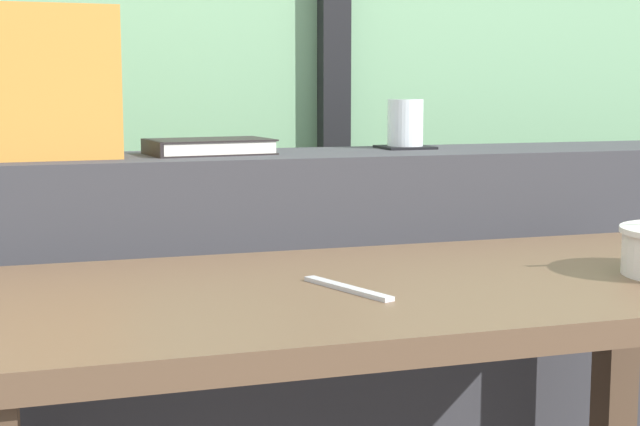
{
  "coord_description": "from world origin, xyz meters",
  "views": [
    {
      "loc": [
        -0.56,
        -1.17,
        0.97
      ],
      "look_at": [
        -0.07,
        0.38,
        0.75
      ],
      "focal_mm": 53.66,
      "sensor_mm": 36.0,
      "label": 1
    }
  ],
  "objects_px": {
    "fork_utensil": "(347,288)",
    "juice_glass": "(405,124)",
    "throw_pillow": "(21,83)",
    "closed_book": "(208,147)",
    "breakfast_table": "(393,365)",
    "coaster_square": "(405,147)"
  },
  "relations": [
    {
      "from": "fork_utensil",
      "to": "juice_glass",
      "type": "bearing_deg",
      "value": 41.34
    },
    {
      "from": "throw_pillow",
      "to": "closed_book",
      "type": "bearing_deg",
      "value": 2.73
    },
    {
      "from": "breakfast_table",
      "to": "juice_glass",
      "type": "distance_m",
      "value": 0.69
    },
    {
      "from": "closed_book",
      "to": "throw_pillow",
      "type": "distance_m",
      "value": 0.34
    },
    {
      "from": "breakfast_table",
      "to": "closed_book",
      "type": "bearing_deg",
      "value": 106.11
    },
    {
      "from": "coaster_square",
      "to": "closed_book",
      "type": "distance_m",
      "value": 0.41
    },
    {
      "from": "juice_glass",
      "to": "fork_utensil",
      "type": "xyz_separation_m",
      "value": [
        -0.33,
        -0.6,
        -0.19
      ]
    },
    {
      "from": "closed_book",
      "to": "juice_glass",
      "type": "bearing_deg",
      "value": 4.89
    },
    {
      "from": "coaster_square",
      "to": "fork_utensil",
      "type": "distance_m",
      "value": 0.7
    },
    {
      "from": "breakfast_table",
      "to": "juice_glass",
      "type": "bearing_deg",
      "value": 65.86
    },
    {
      "from": "juice_glass",
      "to": "throw_pillow",
      "type": "distance_m",
      "value": 0.74
    },
    {
      "from": "breakfast_table",
      "to": "fork_utensil",
      "type": "bearing_deg",
      "value": -156.78
    },
    {
      "from": "breakfast_table",
      "to": "coaster_square",
      "type": "distance_m",
      "value": 0.67
    },
    {
      "from": "coaster_square",
      "to": "fork_utensil",
      "type": "relative_size",
      "value": 0.59
    },
    {
      "from": "throw_pillow",
      "to": "fork_utensil",
      "type": "relative_size",
      "value": 1.88
    },
    {
      "from": "juice_glass",
      "to": "coaster_square",
      "type": "bearing_deg",
      "value": -90.0
    },
    {
      "from": "breakfast_table",
      "to": "closed_book",
      "type": "height_order",
      "value": "closed_book"
    },
    {
      "from": "closed_book",
      "to": "fork_utensil",
      "type": "bearing_deg",
      "value": -82.76
    },
    {
      "from": "juice_glass",
      "to": "closed_book",
      "type": "bearing_deg",
      "value": -175.11
    },
    {
      "from": "fork_utensil",
      "to": "closed_book",
      "type": "bearing_deg",
      "value": 77.73
    },
    {
      "from": "juice_glass",
      "to": "breakfast_table",
      "type": "bearing_deg",
      "value": -114.14
    },
    {
      "from": "coaster_square",
      "to": "closed_book",
      "type": "bearing_deg",
      "value": -175.11
    }
  ]
}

